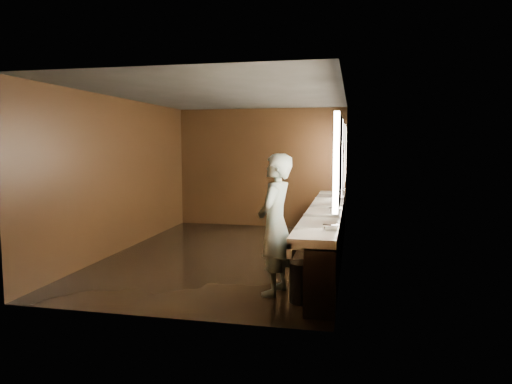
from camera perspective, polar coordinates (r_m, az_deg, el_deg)
floor at (r=8.20m, az=-3.62°, el=-7.85°), size 6.00×6.00×0.00m
ceiling at (r=8.00m, az=-3.76°, el=12.00°), size 4.00×6.00×0.02m
wall_back at (r=10.89m, az=0.60°, el=3.05°), size 4.00×0.02×2.80m
wall_front at (r=5.17m, az=-12.74°, el=-0.38°), size 4.00×0.02×2.80m
wall_left at (r=8.74m, az=-16.43°, el=2.07°), size 0.02×6.00×2.80m
wall_right at (r=7.68m, az=10.83°, el=1.70°), size 0.02×6.00×2.80m
sink_counter at (r=7.81m, az=9.17°, el=-4.90°), size 0.55×5.40×1.01m
mirror_band at (r=7.67m, az=10.73°, el=4.32°), size 0.06×5.03×1.15m
person at (r=5.95m, az=2.42°, el=-4.07°), size 0.55×0.74×1.84m
trash_bin at (r=5.80m, az=5.84°, el=-11.16°), size 0.41×0.41×0.50m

